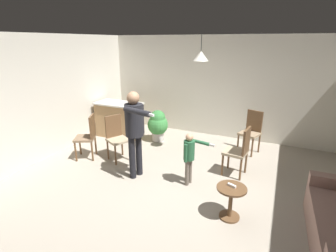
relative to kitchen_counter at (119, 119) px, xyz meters
name	(u,v)px	position (x,y,z in m)	size (l,w,h in m)	color
ground	(171,192)	(2.45, -2.00, -0.48)	(7.68, 7.68, 0.00)	#9E9384
wall_back	(219,88)	(2.45, 1.20, 0.87)	(6.40, 0.10, 2.70)	silver
wall_left	(32,101)	(-0.75, -2.00, 0.87)	(0.10, 6.40, 2.70)	silver
kitchen_counter	(119,119)	(0.00, 0.00, 0.00)	(1.26, 0.66, 0.95)	#99754C
side_table_by_couch	(231,199)	(3.53, -2.25, -0.15)	(0.44, 0.44, 0.52)	brown
person_adult	(135,126)	(1.60, -1.75, 0.57)	(0.77, 0.62, 1.69)	black
person_child	(190,153)	(2.64, -1.60, 0.14)	(0.55, 0.29, 1.00)	#60564C
dining_chair_by_counter	(116,136)	(0.80, -1.25, 0.07)	(0.56, 0.56, 1.00)	brown
dining_chair_near_wall	(239,150)	(3.40, -0.89, 0.07)	(0.47, 0.47, 1.00)	brown
dining_chair_centre_back	(251,130)	(3.46, 0.39, 0.07)	(0.53, 0.53, 1.00)	brown
dining_chair_spare	(88,135)	(0.18, -1.47, 0.07)	(0.57, 0.57, 1.00)	brown
potted_plant_corner	(158,124)	(1.13, 0.13, -0.02)	(0.54, 0.54, 0.83)	#B7B2AD
spare_remote_on_table	(232,185)	(3.52, -2.22, 0.06)	(0.04, 0.13, 0.04)	white
ceiling_light_pendant	(201,56)	(2.39, -0.36, 1.77)	(0.32, 0.32, 0.55)	silver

